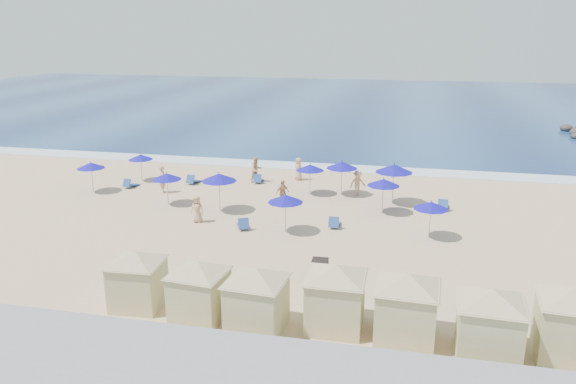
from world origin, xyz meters
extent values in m
plane|color=#D1AE84|center=(0.00, 0.00, 0.00)|extent=(160.00, 160.00, 0.00)
cube|color=navy|center=(0.00, 55.00, 0.03)|extent=(160.00, 80.00, 0.06)
cube|color=white|center=(0.00, 15.50, 0.04)|extent=(160.00, 2.50, 0.08)
cube|color=gray|center=(0.00, -13.00, 0.55)|extent=(160.00, 2.20, 1.10)
ellipsoid|color=#2C2725|center=(23.52, 33.00, 0.28)|extent=(1.00, 1.00, 0.65)
ellipsoid|color=#2C2725|center=(23.64, 37.50, 0.36)|extent=(1.32, 1.32, 0.86)
cube|color=black|center=(3.58, -4.51, 0.36)|extent=(0.75, 0.75, 0.72)
cube|color=#CAC08A|center=(-3.08, -9.03, 0.94)|extent=(1.99, 1.99, 1.88)
cube|color=tan|center=(-3.08, -9.03, 1.88)|extent=(2.08, 2.08, 0.08)
pyramid|color=tan|center=(-3.08, -9.03, 2.35)|extent=(4.11, 4.11, 0.47)
cube|color=#CAC08A|center=(-0.30, -9.45, 0.95)|extent=(2.07, 2.07, 1.89)
cube|color=tan|center=(-0.30, -9.45, 1.89)|extent=(2.18, 2.18, 0.08)
pyramid|color=tan|center=(-0.30, -9.45, 2.36)|extent=(4.13, 4.13, 0.47)
cube|color=#CAC08A|center=(2.07, -9.78, 0.98)|extent=(2.11, 2.11, 1.97)
cube|color=tan|center=(2.07, -9.78, 1.97)|extent=(2.22, 2.22, 0.08)
pyramid|color=tan|center=(2.07, -9.78, 2.46)|extent=(4.31, 4.31, 0.49)
cube|color=#CAC08A|center=(4.89, -9.00, 1.02)|extent=(2.05, 2.05, 2.03)
cube|color=tan|center=(4.89, -9.00, 2.03)|extent=(2.15, 2.15, 0.08)
pyramid|color=tan|center=(4.89, -9.00, 2.54)|extent=(4.46, 4.46, 0.51)
cube|color=#CAC08A|center=(7.48, -9.33, 1.03)|extent=(2.18, 2.18, 2.07)
cube|color=tan|center=(7.48, -9.33, 2.07)|extent=(2.29, 2.29, 0.08)
pyramid|color=tan|center=(7.48, -9.33, 2.59)|extent=(4.53, 4.53, 0.52)
cube|color=#CAC08A|center=(10.22, -9.89, 1.02)|extent=(2.13, 2.13, 2.05)
cube|color=tan|center=(10.22, -9.89, 2.05)|extent=(2.24, 2.24, 0.08)
pyramid|color=tan|center=(10.22, -9.89, 2.56)|extent=(4.48, 4.48, 0.51)
cube|color=#CAC08A|center=(12.89, -9.28, 1.05)|extent=(2.24, 2.24, 2.11)
cube|color=tan|center=(12.89, -9.28, 2.11)|extent=(2.35, 2.35, 0.08)
cylinder|color=#A5A8AD|center=(-13.76, 5.33, 0.86)|extent=(0.05, 0.05, 1.71)
cone|color=#130E9F|center=(-13.76, 5.33, 1.87)|extent=(1.89, 1.89, 0.41)
sphere|color=#130E9F|center=(-13.76, 5.33, 2.12)|extent=(0.07, 0.07, 0.07)
cylinder|color=#A5A8AD|center=(-11.84, 8.75, 0.82)|extent=(0.04, 0.04, 1.63)
cone|color=#130E9F|center=(-11.84, 8.75, 1.78)|extent=(1.81, 1.81, 0.39)
sphere|color=#130E9F|center=(-11.84, 8.75, 2.02)|extent=(0.07, 0.07, 0.07)
cylinder|color=#A5A8AD|center=(-7.55, 3.79, 0.85)|extent=(0.04, 0.04, 1.69)
cone|color=#130E9F|center=(-7.55, 3.79, 1.85)|extent=(1.87, 1.87, 0.40)
sphere|color=#130E9F|center=(-7.55, 3.79, 2.09)|extent=(0.07, 0.07, 0.07)
cylinder|color=#A5A8AD|center=(-3.89, 3.22, 0.99)|extent=(0.05, 0.05, 1.97)
cone|color=#130E9F|center=(-3.89, 3.22, 2.15)|extent=(2.18, 2.18, 0.47)
sphere|color=#130E9F|center=(-3.89, 3.22, 2.44)|extent=(0.08, 0.08, 0.08)
cylinder|color=#A5A8AD|center=(0.84, 0.50, 0.89)|extent=(0.05, 0.05, 1.78)
cone|color=#130E9F|center=(0.84, 0.50, 1.94)|extent=(1.96, 1.96, 0.42)
sphere|color=#130E9F|center=(0.84, 0.50, 2.20)|extent=(0.07, 0.07, 0.07)
cylinder|color=#A5A8AD|center=(0.83, 7.96, 0.86)|extent=(0.05, 0.05, 1.71)
cone|color=#130E9F|center=(0.83, 7.96, 1.87)|extent=(1.89, 1.89, 0.41)
sphere|color=#130E9F|center=(0.83, 7.96, 2.12)|extent=(0.07, 0.07, 0.07)
cylinder|color=#A5A8AD|center=(5.83, 4.96, 0.89)|extent=(0.05, 0.05, 1.79)
cone|color=#130E9F|center=(5.83, 4.96, 1.95)|extent=(1.98, 1.98, 0.42)
sphere|color=#130E9F|center=(5.83, 4.96, 2.21)|extent=(0.08, 0.08, 0.08)
cylinder|color=#A5A8AD|center=(2.92, 8.26, 0.95)|extent=(0.05, 0.05, 1.90)
cone|color=#130E9F|center=(2.92, 8.26, 2.08)|extent=(2.10, 2.10, 0.45)
sphere|color=#130E9F|center=(2.92, 8.26, 2.35)|extent=(0.08, 0.08, 0.08)
cylinder|color=#A5A8AD|center=(6.35, 7.00, 1.07)|extent=(0.06, 0.06, 2.15)
cone|color=#130E9F|center=(6.35, 7.00, 2.34)|extent=(2.37, 2.37, 0.51)
sphere|color=#130E9F|center=(6.35, 7.00, 2.65)|extent=(0.09, 0.09, 0.09)
cylinder|color=#A5A8AD|center=(8.52, 1.30, 0.84)|extent=(0.04, 0.04, 1.68)
cone|color=#130E9F|center=(8.52, 1.30, 1.84)|extent=(1.86, 1.86, 0.40)
sphere|color=#130E9F|center=(8.52, 1.30, 2.08)|extent=(0.07, 0.07, 0.07)
cube|color=#26468D|center=(-11.78, 7.07, 0.16)|extent=(0.81, 1.30, 0.33)
cube|color=#26468D|center=(-11.89, 6.57, 0.40)|extent=(0.62, 0.44, 0.58)
cube|color=#26468D|center=(-7.84, 8.98, 0.17)|extent=(0.81, 1.36, 0.35)
cube|color=#26468D|center=(-7.93, 8.45, 0.43)|extent=(0.65, 0.45, 0.62)
cube|color=#26468D|center=(-3.36, 10.24, 0.16)|extent=(0.65, 1.26, 0.34)
cube|color=#26468D|center=(-3.33, 9.73, 0.41)|extent=(0.60, 0.37, 0.59)
cube|color=#26468D|center=(-1.67, 0.70, 0.17)|extent=(1.02, 1.38, 0.35)
cube|color=#26468D|center=(-1.47, 0.22, 0.42)|extent=(0.68, 0.54, 0.61)
cube|color=#26468D|center=(3.35, 2.07, 0.17)|extent=(0.59, 1.24, 0.34)
cube|color=#26468D|center=(3.35, 1.55, 0.41)|extent=(0.58, 0.34, 0.60)
cube|color=#26468D|center=(9.50, 6.73, 0.17)|extent=(0.78, 1.36, 0.36)
cube|color=#26468D|center=(9.43, 6.19, 0.43)|extent=(0.65, 0.43, 0.63)
imported|color=tan|center=(-8.98, 6.22, 0.94)|extent=(0.74, 0.82, 1.88)
imported|color=tan|center=(-3.53, 10.21, 0.93)|extent=(1.14, 1.14, 1.87)
imported|color=tan|center=(-0.43, 5.26, 0.82)|extent=(0.95, 0.97, 1.63)
imported|color=tan|center=(3.98, 8.42, 0.86)|extent=(1.28, 1.11, 1.71)
imported|color=tan|center=(-0.67, 11.46, 0.84)|extent=(0.77, 0.95, 1.68)
imported|color=tan|center=(-4.49, 1.03, 0.79)|extent=(0.79, 0.53, 1.57)
camera|label=1|loc=(7.25, -27.75, 10.84)|focal=35.00mm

